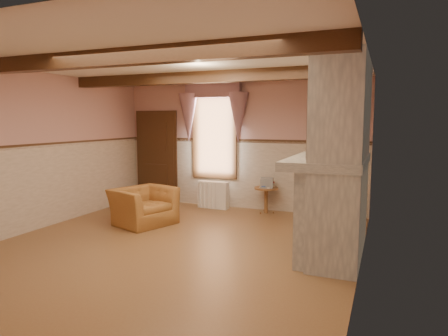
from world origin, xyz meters
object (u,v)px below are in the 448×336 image
at_px(side_table, 266,200).
at_px(radiator, 213,195).
at_px(oil_lamp, 333,146).
at_px(mantel_clock, 335,147).
at_px(armchair, 143,206).
at_px(bowl, 329,154).

xyz_separation_m(side_table, radiator, (-1.22, 0.00, 0.02)).
bearing_deg(oil_lamp, mantel_clock, 90.00).
bearing_deg(mantel_clock, armchair, -174.99).
bearing_deg(radiator, side_table, 3.11).
xyz_separation_m(bowl, oil_lamp, (0.00, 0.35, 0.10)).
bearing_deg(bowl, oil_lamp, 90.00).
height_order(armchair, side_table, armchair).
relative_size(armchair, radiator, 1.50).
distance_m(mantel_clock, oil_lamp, 0.27).
distance_m(armchair, bowl, 3.62).
relative_size(radiator, oil_lamp, 2.50).
bearing_deg(mantel_clock, side_table, 136.72).
bearing_deg(radiator, armchair, -107.67).
xyz_separation_m(radiator, mantel_clock, (2.76, -1.45, 1.22)).
bearing_deg(armchair, mantel_clock, -65.53).
bearing_deg(side_table, mantel_clock, -43.28).
xyz_separation_m(side_table, bowl, (1.54, -2.07, 1.19)).
height_order(side_table, oil_lamp, oil_lamp).
bearing_deg(bowl, mantel_clock, 90.00).
xyz_separation_m(bowl, mantel_clock, (0.00, 0.62, 0.06)).
distance_m(side_table, bowl, 2.84).
bearing_deg(oil_lamp, bowl, -90.00).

